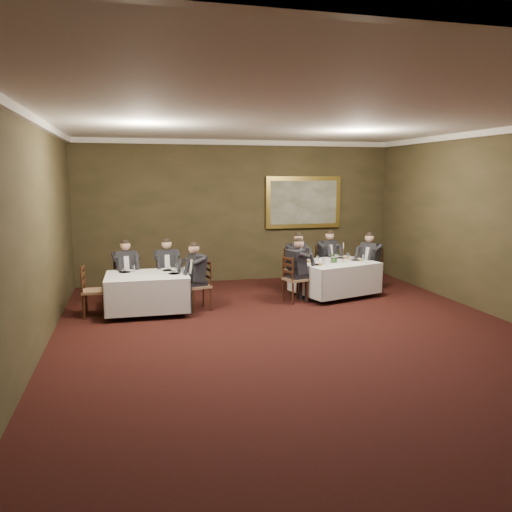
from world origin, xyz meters
name	(u,v)px	position (x,y,z in m)	size (l,w,h in m)	color
ground	(305,342)	(0.00, 0.00, 0.00)	(10.00, 10.00, 0.00)	black
ceiling	(308,118)	(0.00, 0.00, 3.50)	(8.00, 10.00, 0.10)	silver
back_wall	(239,211)	(0.00, 5.00, 1.75)	(8.00, 0.10, 3.50)	#2F2C17
left_wall	(28,242)	(-4.00, 0.00, 1.75)	(0.10, 10.00, 3.50)	#2F2C17
crown_molding	(308,122)	(0.00, 0.00, 3.44)	(8.00, 10.00, 0.12)	white
table_main	(335,276)	(1.68, 2.80, 0.45)	(1.97, 1.70, 0.67)	#32180D
table_second	(148,290)	(-2.38, 2.37, 0.45)	(1.60, 1.23, 0.67)	#32180D
chair_main_backleft	(295,278)	(1.01, 3.50, 0.28)	(0.56, 0.55, 1.00)	olive
diner_main_backleft	(296,269)	(1.01, 3.49, 0.51)	(0.54, 0.59, 1.35)	black
chair_main_backright	(326,275)	(1.88, 3.75, 0.28)	(0.54, 0.53, 1.00)	olive
diner_main_backright	(327,265)	(1.88, 3.74, 0.51)	(0.52, 0.58, 1.35)	black
chair_main_endleft	(295,289)	(0.66, 2.50, 0.28)	(0.52, 0.53, 1.00)	olive
diner_main_endleft	(295,278)	(0.67, 2.51, 0.51)	(0.57, 0.51, 1.35)	black
chair_main_endright	(370,278)	(2.70, 3.10, 0.28)	(0.58, 0.59, 1.00)	olive
diner_main_endright	(370,269)	(2.69, 3.09, 0.51)	(0.61, 0.58, 1.35)	black
chair_sec_backleft	(126,290)	(-2.79, 3.18, 0.28)	(0.52, 0.50, 1.00)	olive
diner_sec_backleft	(126,280)	(-2.79, 3.17, 0.51)	(0.49, 0.55, 1.35)	black
chair_sec_backright	(168,288)	(-1.95, 3.17, 0.28)	(0.44, 0.42, 1.00)	olive
diner_sec_backright	(167,278)	(-1.95, 3.16, 0.51)	(0.42, 0.48, 1.35)	black
chair_sec_endright	(199,296)	(-1.38, 2.35, 0.28)	(0.51, 0.53, 1.00)	olive
diner_sec_endright	(198,285)	(-1.39, 2.35, 0.51)	(0.56, 0.50, 1.35)	black
chair_sec_endleft	(94,301)	(-3.38, 2.38, 0.28)	(0.44, 0.46, 1.00)	olive
centerpiece	(334,257)	(1.63, 2.72, 0.89)	(0.23, 0.20, 0.26)	#2D5926
candlestick	(343,254)	(1.87, 2.78, 0.92)	(0.06, 0.06, 0.44)	#AA8334
place_setting_table_main	(311,260)	(1.20, 3.04, 0.80)	(0.33, 0.31, 0.14)	white
place_setting_table_second	(127,270)	(-2.75, 2.73, 0.80)	(0.33, 0.31, 0.14)	white
painting	(303,202)	(1.68, 4.94, 1.96)	(1.99, 0.09, 1.32)	gold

